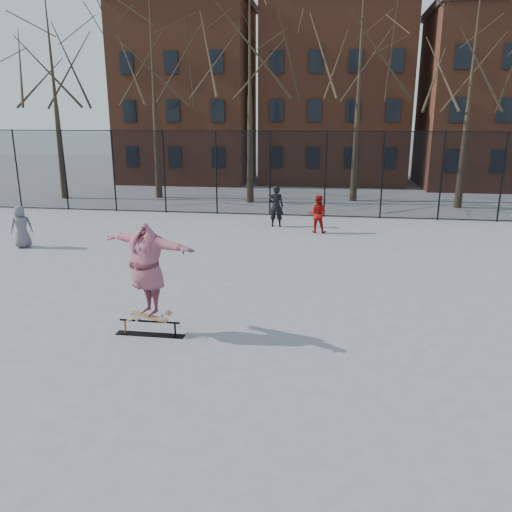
# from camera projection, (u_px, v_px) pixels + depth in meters

# --- Properties ---
(ground) EXTENTS (100.00, 100.00, 0.00)m
(ground) POSITION_uv_depth(u_px,v_px,m) (263.00, 321.00, 11.52)
(ground) COLOR slate
(skate_rail) EXTENTS (1.52, 0.23, 0.33)m
(skate_rail) POSITION_uv_depth(u_px,v_px,m) (150.00, 329.00, 10.77)
(skate_rail) COLOR black
(skate_rail) RESTS_ON ground
(skateboard) EXTENTS (0.86, 0.21, 0.10)m
(skateboard) POSITION_uv_depth(u_px,v_px,m) (150.00, 318.00, 10.70)
(skateboard) COLOR #98633D
(skateboard) RESTS_ON skate_rail
(skater) EXTENTS (2.47, 1.57, 1.96)m
(skater) POSITION_uv_depth(u_px,v_px,m) (147.00, 273.00, 10.43)
(skater) COLOR #693687
(skater) RESTS_ON skateboard
(bystander_grey) EXTENTS (0.89, 0.85, 1.54)m
(bystander_grey) POSITION_uv_depth(u_px,v_px,m) (21.00, 227.00, 17.93)
(bystander_grey) COLOR #5D5C61
(bystander_grey) RESTS_ON ground
(bystander_black) EXTENTS (0.66, 0.45, 1.78)m
(bystander_black) POSITION_uv_depth(u_px,v_px,m) (276.00, 206.00, 21.38)
(bystander_black) COLOR black
(bystander_black) RESTS_ON ground
(bystander_red) EXTENTS (0.82, 0.68, 1.54)m
(bystander_red) POSITION_uv_depth(u_px,v_px,m) (318.00, 214.00, 20.28)
(bystander_red) COLOR #A0100E
(bystander_red) RESTS_ON ground
(fence) EXTENTS (34.03, 0.07, 4.00)m
(fence) POSITION_uv_depth(u_px,v_px,m) (299.00, 173.00, 23.36)
(fence) COLOR black
(fence) RESTS_ON ground
(tree_row) EXTENTS (33.66, 7.46, 10.67)m
(tree_row) POSITION_uv_depth(u_px,v_px,m) (302.00, 62.00, 25.94)
(tree_row) COLOR black
(tree_row) RESTS_ON ground
(rowhouses) EXTENTS (29.00, 7.00, 13.00)m
(rowhouses) POSITION_uv_depth(u_px,v_px,m) (323.00, 95.00, 34.58)
(rowhouses) COLOR brown
(rowhouses) RESTS_ON ground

